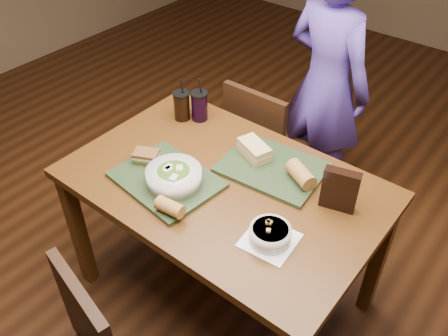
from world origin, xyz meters
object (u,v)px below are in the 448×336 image
Objects in this scene: dining_table at (224,197)px; sandwich_far at (254,150)px; chip_bag at (340,190)px; tray_near at (166,180)px; tray_far at (272,168)px; diner at (326,85)px; soup_bowl at (270,234)px; baguette_far at (301,174)px; cup_cola at (182,106)px; chair_far at (262,146)px; sandwich_near at (146,156)px; cup_berry at (199,106)px; salad_bowl at (174,176)px; baguette_near at (170,207)px.

sandwich_far reaches higher than dining_table.
dining_table is 7.24× the size of chip_bag.
tray_near and tray_far have the same top height.
soup_bowl is at bearing 120.51° from diner.
baguette_far is 0.62× the size of cup_cola.
chair_far reaches higher than soup_bowl.
tray_near is (-0.18, -0.15, 0.10)m from dining_table.
cup_berry is at bearing 97.62° from sandwich_near.
tray_near is at bearing -65.75° from cup_berry.
cup_cola reaches higher than salad_bowl.
sandwich_near is (-0.11, -0.73, 0.32)m from chair_far.
chip_bag reaches higher than baguette_far.
salad_bowl is at bearing -83.93° from chair_far.
sandwich_far is 0.78× the size of cup_cola.
sandwich_near is (-0.26, -1.10, 0.05)m from diner.
chip_bag reaches higher than sandwich_near.
chip_bag reaches higher than tray_far.
soup_bowl is at bearing -57.21° from tray_far.
cup_berry is at bearing -117.56° from chair_far.
diner reaches higher than soup_bowl.
tray_near is 2.34× the size of chip_bag.
chip_bag reaches higher than chair_far.
diner is 0.97m from chip_bag.
diner is 1.14m from tray_near.
sandwich_near is (-0.19, 0.03, -0.01)m from salad_bowl.
salad_bowl is 0.17m from baguette_near.
tray_near is 1.86× the size of salad_bowl.
baguette_far is at bearing 156.58° from chip_bag.
cup_berry is at bearing 114.25° from tray_near.
chip_bag is at bearing 71.13° from soup_bowl.
soup_bowl reaches higher than tray_far.
tray_near is 0.45m from tray_far.
tray_far is 1.86× the size of salad_bowl.
tray_far is 0.41m from soup_bowl.
tray_far is 0.15m from baguette_far.
tray_near is 1.89× the size of cup_cola.
salad_bowl is at bearing -126.47° from tray_far.
tray_near is 0.40m from sandwich_far.
diner is 0.81m from tray_far.
baguette_far is (0.58, 0.30, 0.01)m from sandwich_near.
tray_far is 0.50m from baguette_near.
cup_cola reaches higher than soup_bowl.
soup_bowl is 0.88m from cup_cola.
diner is at bearing 112.00° from baguette_far.
sandwich_far is 0.46m from cup_cola.
chair_far is 4.30× the size of soup_bowl.
diner is 3.54× the size of tray_far.
cup_cola reaches higher than tray_far.
cup_cola is at bearing 128.90° from salad_bowl.
sandwich_far is (0.34, 0.32, 0.01)m from sandwich_near.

